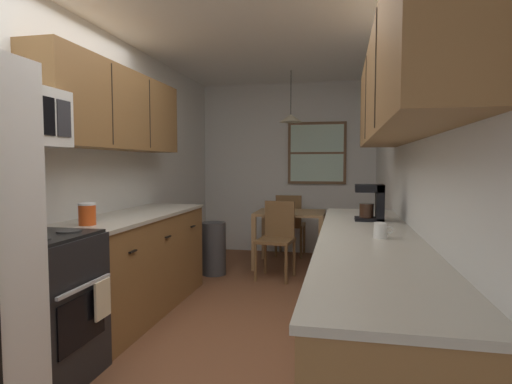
% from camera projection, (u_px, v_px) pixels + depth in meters
% --- Properties ---
extents(ground_plane, '(12.00, 12.00, 0.00)m').
position_uv_depth(ground_plane, '(250.00, 310.00, 3.87)').
color(ground_plane, brown).
extents(wall_left, '(0.10, 9.00, 2.55)m').
position_uv_depth(wall_left, '(114.00, 171.00, 4.05)').
color(wall_left, silver).
rests_on(wall_left, ground).
extents(wall_right, '(0.10, 9.00, 2.55)m').
position_uv_depth(wall_right, '(406.00, 172.00, 3.51)').
color(wall_right, silver).
rests_on(wall_right, ground).
extents(wall_back, '(4.40, 0.10, 2.55)m').
position_uv_depth(wall_back, '(287.00, 169.00, 6.37)').
color(wall_back, silver).
rests_on(wall_back, ground).
extents(ceiling_slab, '(4.40, 9.00, 0.08)m').
position_uv_depth(ceiling_slab, '(250.00, 23.00, 3.69)').
color(ceiling_slab, white).
extents(stove_range, '(0.66, 0.64, 1.10)m').
position_uv_depth(stove_range, '(35.00, 308.00, 2.54)').
color(stove_range, black).
rests_on(stove_range, ground).
extents(microwave_over_range, '(0.39, 0.64, 0.36)m').
position_uv_depth(microwave_over_range, '(12.00, 115.00, 2.48)').
color(microwave_over_range, white).
extents(counter_left, '(0.64, 1.92, 0.90)m').
position_uv_depth(counter_left, '(136.00, 263.00, 3.79)').
color(counter_left, brown).
rests_on(counter_left, ground).
extents(upper_cabinets_left, '(0.33, 2.00, 0.69)m').
position_uv_depth(upper_cabinets_left, '(116.00, 110.00, 3.68)').
color(upper_cabinets_left, brown).
extents(counter_right, '(0.64, 3.12, 0.90)m').
position_uv_depth(counter_right, '(369.00, 305.00, 2.65)').
color(counter_right, brown).
rests_on(counter_right, ground).
extents(upper_cabinets_right, '(0.33, 2.80, 0.63)m').
position_uv_depth(upper_cabinets_right, '(398.00, 84.00, 2.48)').
color(upper_cabinets_right, brown).
extents(dining_table, '(0.89, 0.74, 0.72)m').
position_uv_depth(dining_table, '(290.00, 221.00, 5.49)').
color(dining_table, '#A87F51').
rests_on(dining_table, ground).
extents(dining_chair_near, '(0.45, 0.45, 0.90)m').
position_uv_depth(dining_chair_near, '(277.00, 235.00, 4.95)').
color(dining_chair_near, brown).
rests_on(dining_chair_near, ground).
extents(dining_chair_far, '(0.41, 0.41, 0.90)m').
position_uv_depth(dining_chair_far, '(290.00, 222.00, 6.08)').
color(dining_chair_far, brown).
rests_on(dining_chair_far, ground).
extents(pendant_light, '(0.30, 0.30, 0.66)m').
position_uv_depth(pendant_light, '(291.00, 118.00, 5.40)').
color(pendant_light, black).
extents(back_window, '(0.86, 0.05, 0.92)m').
position_uv_depth(back_window, '(317.00, 153.00, 6.19)').
color(back_window, brown).
extents(trash_bin, '(0.29, 0.29, 0.64)m').
position_uv_depth(trash_bin, '(214.00, 248.00, 5.09)').
color(trash_bin, '#3F3F42').
rests_on(trash_bin, ground).
extents(storage_canister, '(0.12, 0.12, 0.16)m').
position_uv_depth(storage_canister, '(87.00, 214.00, 3.05)').
color(storage_canister, '#D84C19').
rests_on(storage_canister, counter_left).
extents(dish_towel, '(0.02, 0.16, 0.24)m').
position_uv_depth(dish_towel, '(103.00, 299.00, 2.62)').
color(dish_towel, beige).
extents(coffee_maker, '(0.22, 0.18, 0.29)m').
position_uv_depth(coffee_maker, '(373.00, 202.00, 3.28)').
color(coffee_maker, black).
rests_on(coffee_maker, counter_right).
extents(mug_by_coffeemaker, '(0.11, 0.08, 0.09)m').
position_uv_depth(mug_by_coffeemaker, '(381.00, 230.00, 2.51)').
color(mug_by_coffeemaker, white).
rests_on(mug_by_coffeemaker, counter_right).
extents(table_serving_bowl, '(0.22, 0.22, 0.06)m').
position_uv_depth(table_serving_bowl, '(282.00, 210.00, 5.41)').
color(table_serving_bowl, '#4C7299').
rests_on(table_serving_bowl, dining_table).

